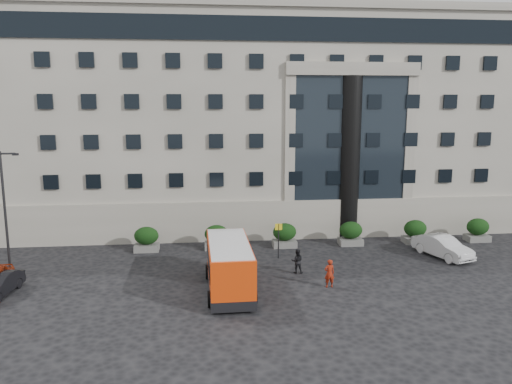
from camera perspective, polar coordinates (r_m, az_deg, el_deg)
ground at (r=30.72m, az=-6.37°, el=-10.68°), size 120.00×120.00×0.00m
civic_building at (r=51.08m, az=0.33°, el=8.02°), size 44.00×24.00×18.00m
entrance_column at (r=40.97m, az=10.56°, el=3.82°), size 1.80×1.80×13.00m
hedge_a at (r=38.10m, az=-12.41°, el=-5.25°), size 1.80×1.26×1.84m
hedge_b at (r=37.87m, az=-4.53°, el=-5.14°), size 1.80×1.26×1.84m
hedge_c at (r=38.34m, az=3.29°, el=-4.93°), size 1.80×1.26×1.84m
hedge_d at (r=39.50m, az=10.78°, el=-4.65°), size 1.80×1.26×1.84m
hedge_e at (r=41.29m, az=17.72°, el=-4.31°), size 1.80×1.26×1.84m
hedge_f at (r=43.62m, az=24.00°, el=-3.95°), size 1.80×1.26×1.84m
street_lamp at (r=34.63m, az=-26.68°, el=-1.80°), size 1.16×0.18×8.00m
bus_stop_sign at (r=35.33m, az=2.59°, el=-4.89°), size 0.50×0.08×2.52m
minibus at (r=29.37m, az=-3.08°, el=-8.29°), size 2.76×7.04×2.92m
red_truck at (r=49.23m, az=-26.32°, el=-1.88°), size 3.01×5.77×3.00m
parked_car_d at (r=49.04m, az=-26.62°, el=-3.01°), size 2.17×4.67×1.29m
white_taxi at (r=38.25m, az=20.54°, el=-5.87°), size 3.07×4.92×1.53m
pedestrian_a at (r=30.46m, az=8.38°, el=-9.19°), size 0.66×0.46×1.72m
pedestrian_b at (r=32.67m, az=4.72°, el=-7.88°), size 0.84×0.70×1.59m
pedestrian_c at (r=32.75m, az=-1.08°, el=-7.79°), size 1.12×0.76×1.61m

